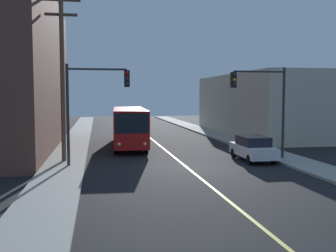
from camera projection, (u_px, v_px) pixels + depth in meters
ground_plane at (186, 167)px, 23.84m from camera, size 120.00×120.00×0.00m
sidewalk_left at (73, 147)px, 32.39m from camera, size 2.50×90.00×0.15m
sidewalk_right at (242, 144)px, 34.92m from camera, size 2.50×90.00×0.15m
lane_stripe_center at (152, 140)px, 38.57m from camera, size 0.16×60.00×0.01m
building_right_warehouse at (277, 105)px, 44.20m from camera, size 12.00×22.40×6.56m
city_bus at (129, 125)px, 33.55m from camera, size 3.12×12.24×3.20m
parked_car_white at (253, 148)px, 26.13m from camera, size 1.86×4.42×1.62m
utility_pole_near at (62, 68)px, 24.82m from camera, size 2.40×0.28×10.65m
traffic_signal_left_corner at (94, 95)px, 23.55m from camera, size 3.75×0.48×6.00m
traffic_signal_right_corner at (262, 95)px, 25.98m from camera, size 3.75×0.48×6.00m
fire_hydrant at (250, 142)px, 31.99m from camera, size 0.44×0.26×0.84m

